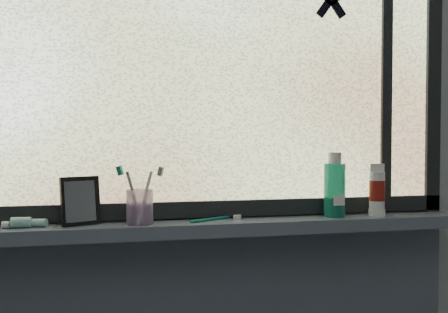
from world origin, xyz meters
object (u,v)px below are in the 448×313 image
Objects in this scene: vanity_mirror at (80,201)px; cream_tube at (377,188)px; toothbrush_cup at (140,207)px; mouthwash_bottle at (335,185)px.

cream_tube reaches higher than vanity_mirror.
cream_tube reaches higher than toothbrush_cup.
toothbrush_cup is at bearing 179.97° from cream_tube.
mouthwash_bottle is 1.41× the size of cream_tube.
mouthwash_bottle is (0.78, -0.01, 0.03)m from vanity_mirror.
vanity_mirror is 1.16× the size of cream_tube.
mouthwash_bottle is 0.14m from cream_tube.
vanity_mirror is at bearing 179.47° from mouthwash_bottle.
toothbrush_cup is at bearing -178.71° from mouthwash_bottle.
cream_tube is at bearing -0.03° from toothbrush_cup.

